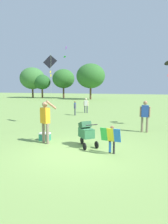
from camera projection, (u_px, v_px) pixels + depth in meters
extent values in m
plane|color=#75994C|center=(76.00, 153.00, 7.33)|extent=(120.00, 120.00, 0.00)
cylinder|color=brown|center=(33.00, 93.00, 43.84)|extent=(0.36, 0.36, 2.00)
ellipsoid|color=#387033|center=(32.00, 78.00, 43.44)|extent=(5.46, 4.91, 4.64)
cylinder|color=brown|center=(42.00, 93.00, 42.68)|extent=(0.36, 0.36, 1.92)
ellipsoid|color=#235623|center=(42.00, 82.00, 42.38)|extent=(3.61, 3.25, 3.07)
cylinder|color=brown|center=(64.00, 93.00, 42.16)|extent=(0.36, 0.36, 2.19)
ellipsoid|color=#2D6628|center=(63.00, 79.00, 41.79)|extent=(4.62, 4.16, 3.93)
cylinder|color=brown|center=(91.00, 93.00, 37.98)|extent=(0.36, 0.36, 2.22)
ellipsoid|color=#2D6628|center=(91.00, 76.00, 37.57)|extent=(5.37, 4.84, 4.57)
cylinder|color=#232328|center=(114.00, 147.00, 7.19)|extent=(0.07, 0.07, 0.50)
cylinder|color=#232328|center=(110.00, 146.00, 7.25)|extent=(0.07, 0.07, 0.50)
cube|color=silver|center=(112.00, 135.00, 7.17)|extent=(0.23, 0.16, 0.37)
cylinder|color=brown|center=(116.00, 136.00, 7.11)|extent=(0.05, 0.05, 0.33)
cylinder|color=brown|center=(108.00, 135.00, 7.23)|extent=(0.05, 0.05, 0.33)
sphere|color=brown|center=(112.00, 128.00, 7.13)|extent=(0.13, 0.13, 0.13)
cube|color=blue|center=(117.00, 136.00, 6.90)|extent=(0.26, 0.20, 0.49)
cube|color=yellow|center=(110.00, 135.00, 7.00)|extent=(0.26, 0.20, 0.49)
cube|color=green|center=(104.00, 134.00, 7.10)|extent=(0.26, 0.20, 0.49)
cube|color=blue|center=(110.00, 147.00, 7.04)|extent=(0.08, 0.02, 0.36)
cylinder|color=#7F705B|center=(44.00, 133.00, 8.61)|extent=(0.13, 0.13, 0.87)
cylinder|color=#7F705B|center=(48.00, 134.00, 8.43)|extent=(0.13, 0.13, 0.87)
cube|color=orange|center=(45.00, 115.00, 8.42)|extent=(0.44, 0.36, 0.65)
cylinder|color=#A37556|center=(42.00, 116.00, 8.58)|extent=(0.09, 0.09, 0.58)
cylinder|color=#A37556|center=(51.00, 105.00, 8.32)|extent=(0.29, 0.52, 0.41)
sphere|color=#A37556|center=(45.00, 104.00, 8.37)|extent=(0.22, 0.22, 0.22)
cylinder|color=black|center=(82.00, 141.00, 8.45)|extent=(0.22, 0.23, 0.28)
cylinder|color=black|center=(85.00, 146.00, 7.62)|extent=(0.22, 0.23, 0.28)
cylinder|color=black|center=(97.00, 145.00, 7.84)|extent=(0.22, 0.23, 0.28)
cube|color=#337247|center=(86.00, 133.00, 8.02)|extent=(0.76, 0.77, 0.36)
cube|color=#235031|center=(85.00, 125.00, 8.10)|extent=(0.59, 0.59, 0.35)
cylinder|color=black|center=(92.00, 125.00, 7.56)|extent=(0.37, 0.36, 0.04)
cube|color=black|center=(50.00, 62.00, 12.37)|extent=(1.04, 0.54, 0.89)
cube|color=yellow|center=(50.00, 72.00, 12.45)|extent=(0.09, 0.07, 0.14)
cube|color=yellow|center=(51.00, 75.00, 12.51)|extent=(0.08, 0.04, 0.14)
cylinder|color=silver|center=(51.00, 97.00, 10.52)|extent=(2.06, 3.82, 3.72)
cube|color=red|center=(168.00, 76.00, 11.89)|extent=(0.08, 0.06, 0.14)
cube|color=green|center=(65.00, 57.00, 35.61)|extent=(0.50, 0.47, 0.28)
cube|color=purple|center=(66.00, 48.00, 29.68)|extent=(0.19, 0.50, 0.50)
cylinder|color=#33384C|center=(87.00, 109.00, 18.43)|extent=(0.10, 0.10, 0.66)
cylinder|color=#33384C|center=(85.00, 109.00, 18.44)|extent=(0.10, 0.10, 0.66)
cube|color=silver|center=(86.00, 103.00, 18.36)|extent=(0.33, 0.25, 0.49)
cylinder|color=beige|center=(88.00, 103.00, 18.36)|extent=(0.07, 0.07, 0.44)
cylinder|color=beige|center=(84.00, 103.00, 18.37)|extent=(0.07, 0.07, 0.44)
sphere|color=beige|center=(86.00, 99.00, 18.32)|extent=(0.17, 0.17, 0.17)
cylinder|color=#33384C|center=(75.00, 112.00, 16.87)|extent=(0.09, 0.09, 0.59)
cylinder|color=#33384C|center=(75.00, 112.00, 17.05)|extent=(0.09, 0.09, 0.59)
cube|color=#284CA8|center=(75.00, 106.00, 16.89)|extent=(0.26, 0.30, 0.44)
cylinder|color=brown|center=(75.00, 106.00, 16.74)|extent=(0.06, 0.06, 0.39)
cylinder|color=brown|center=(75.00, 106.00, 17.06)|extent=(0.06, 0.06, 0.39)
sphere|color=brown|center=(75.00, 102.00, 16.86)|extent=(0.15, 0.15, 0.15)
cylinder|color=#7F705B|center=(142.00, 124.00, 10.62)|extent=(0.12, 0.12, 0.82)
cylinder|color=#7F705B|center=(147.00, 125.00, 10.54)|extent=(0.12, 0.12, 0.82)
cube|color=#284CA8|center=(145.00, 111.00, 10.49)|extent=(0.36, 0.23, 0.61)
cylinder|color=#A37556|center=(141.00, 112.00, 10.56)|extent=(0.09, 0.09, 0.54)
cylinder|color=#A37556|center=(149.00, 112.00, 10.43)|extent=(0.09, 0.09, 0.54)
sphere|color=#A37556|center=(145.00, 103.00, 10.44)|extent=(0.21, 0.21, 0.21)
cube|color=#288466|center=(45.00, 137.00, 8.97)|extent=(0.44, 0.32, 0.30)
cube|color=white|center=(45.00, 133.00, 8.95)|extent=(0.45, 0.33, 0.05)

